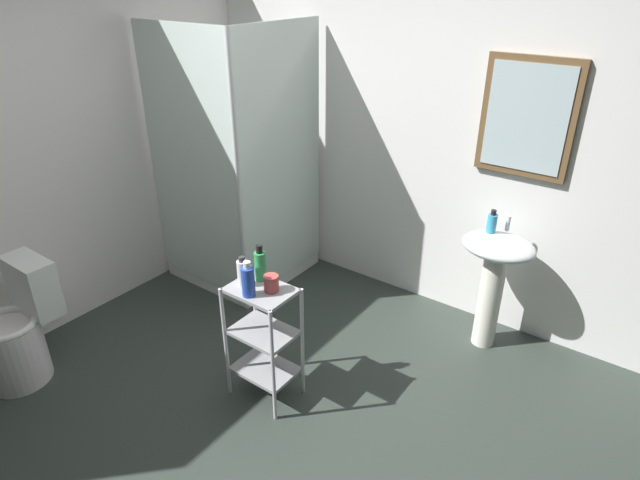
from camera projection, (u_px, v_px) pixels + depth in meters
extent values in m
cube|color=#2F3732|center=(256.00, 433.00, 2.96)|extent=(4.20, 4.20, 0.02)
cube|color=white|center=(425.00, 136.00, 3.71)|extent=(4.20, 0.10, 2.50)
cube|color=brown|center=(527.00, 118.00, 3.19)|extent=(0.56, 0.03, 0.72)
cube|color=silver|center=(526.00, 118.00, 3.18)|extent=(0.48, 0.01, 0.64)
cube|color=white|center=(28.00, 154.00, 3.36)|extent=(0.10, 4.20, 2.50)
cube|color=white|center=(245.00, 262.00, 4.56)|extent=(0.90, 0.90, 0.10)
cube|color=silver|center=(192.00, 165.00, 3.78)|extent=(0.90, 0.02, 1.90)
cube|color=silver|center=(281.00, 161.00, 3.86)|extent=(0.02, 0.90, 1.90)
cylinder|color=silver|center=(238.00, 178.00, 3.54)|extent=(0.04, 0.04, 1.90)
cylinder|color=silver|center=(245.00, 257.00, 4.53)|extent=(0.08, 0.08, 0.00)
cylinder|color=white|center=(489.00, 300.00, 3.51)|extent=(0.15, 0.15, 0.68)
ellipsoid|color=white|center=(499.00, 246.00, 3.33)|extent=(0.46, 0.37, 0.13)
cylinder|color=silver|center=(508.00, 223.00, 3.36)|extent=(0.03, 0.03, 0.10)
cylinder|color=white|center=(14.00, 353.00, 3.25)|extent=(0.37, 0.37, 0.40)
torus|color=white|center=(4.00, 324.00, 3.15)|extent=(0.37, 0.37, 0.04)
cube|color=white|center=(33.00, 285.00, 3.23)|extent=(0.35, 0.17, 0.36)
cylinder|color=silver|center=(226.00, 343.00, 3.07)|extent=(0.02, 0.02, 0.74)
cylinder|color=silver|center=(273.00, 368.00, 2.88)|extent=(0.02, 0.02, 0.74)
cylinder|color=silver|center=(256.00, 322.00, 3.25)|extent=(0.02, 0.02, 0.74)
cylinder|color=silver|center=(302.00, 343.00, 3.06)|extent=(0.02, 0.02, 0.74)
cube|color=#99999E|center=(265.00, 369.00, 3.15)|extent=(0.36, 0.26, 0.02)
cube|color=#99999E|center=(263.00, 332.00, 3.03)|extent=(0.36, 0.26, 0.02)
cube|color=#99999E|center=(261.00, 291.00, 2.90)|extent=(0.36, 0.26, 0.02)
cylinder|color=#389ED1|center=(492.00, 223.00, 3.34)|extent=(0.06, 0.06, 0.12)
cylinder|color=black|center=(494.00, 212.00, 3.30)|extent=(0.03, 0.03, 0.03)
cylinder|color=blue|center=(248.00, 282.00, 2.80)|extent=(0.07, 0.07, 0.17)
cylinder|color=white|center=(247.00, 265.00, 2.75)|extent=(0.04, 0.04, 0.04)
cylinder|color=white|center=(243.00, 273.00, 2.90)|extent=(0.06, 0.06, 0.15)
cylinder|color=#333338|center=(242.00, 259.00, 2.86)|extent=(0.03, 0.03, 0.03)
cylinder|color=green|center=(260.00, 266.00, 2.95)|extent=(0.06, 0.06, 0.17)
cylinder|color=black|center=(259.00, 249.00, 2.90)|extent=(0.04, 0.04, 0.05)
cylinder|color=#B24742|center=(271.00, 283.00, 2.86)|extent=(0.08, 0.08, 0.09)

